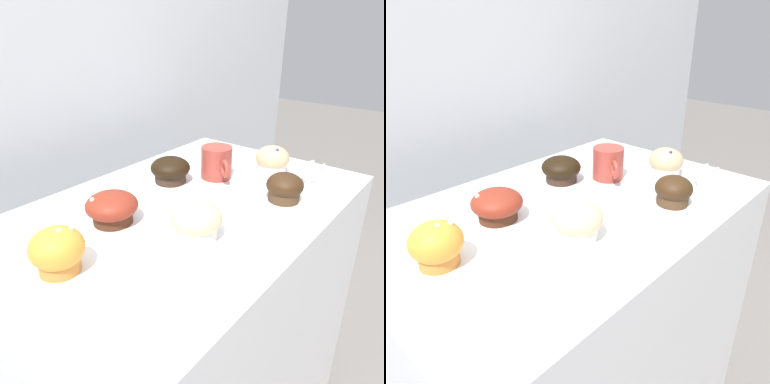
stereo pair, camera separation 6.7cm
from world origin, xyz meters
TOP-DOWN VIEW (x-y plane):
  - wall_back at (0.00, 0.60)m, footprint 3.20×0.10m
  - display_counter at (0.00, 0.00)m, footprint 1.00×0.64m
  - muffin_front_center at (0.18, -0.18)m, footprint 0.10×0.10m
  - muffin_back_left at (-0.36, 0.01)m, footprint 0.10×0.10m
  - muffin_back_right at (0.09, 0.13)m, footprint 0.11×0.11m
  - muffin_front_left at (-0.11, -0.12)m, footprint 0.11×0.11m
  - muffin_front_right at (0.34, -0.06)m, footprint 0.10×0.10m
  - muffin_back_center at (-0.18, 0.08)m, footprint 0.12×0.12m
  - coffee_cup at (0.20, 0.05)m, footprint 0.10×0.12m
  - price_card at (0.33, -0.19)m, footprint 0.06×0.05m

SIDE VIEW (x-z plane):
  - display_counter at x=0.00m, z-range 0.00..0.95m
  - wall_back at x=0.00m, z-range 0.00..1.80m
  - price_card at x=0.33m, z-range 0.95..1.01m
  - muffin_front_center at x=0.18m, z-range 0.95..1.03m
  - muffin_back_right at x=0.09m, z-range 0.95..1.03m
  - muffin_back_center at x=-0.18m, z-range 0.95..1.03m
  - muffin_front_right at x=0.34m, z-range 0.95..1.03m
  - muffin_front_left at x=-0.11m, z-range 0.95..1.03m
  - muffin_back_left at x=-0.36m, z-range 0.95..1.04m
  - coffee_cup at x=0.20m, z-range 0.95..1.05m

